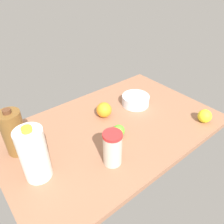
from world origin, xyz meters
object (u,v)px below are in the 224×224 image
at_px(tumbler_cup, 112,148).
at_px(lemon_beside_bowl, 205,116).
at_px(lime_near_front, 119,131).
at_px(orange_loose, 104,110).
at_px(chocolate_milk_jug, 14,133).
at_px(mixing_bowl, 136,100).
at_px(milk_jug, 34,154).

relative_size(tumbler_cup, lemon_beside_bowl, 2.22).
xyz_separation_m(tumbler_cup, lime_near_front, (-0.14, -0.12, -0.05)).
height_order(tumbler_cup, lemon_beside_bowl, tumbler_cup).
bearing_deg(orange_loose, lemon_beside_bowl, 135.64).
xyz_separation_m(chocolate_milk_jug, lemon_beside_bowl, (-0.90, 0.44, -0.07)).
xyz_separation_m(mixing_bowl, lime_near_front, (0.28, 0.16, 0.00)).
height_order(chocolate_milk_jug, orange_loose, chocolate_milk_jug).
distance_m(tumbler_cup, milk_jug, 0.32).
distance_m(tumbler_cup, chocolate_milk_jug, 0.46).
distance_m(milk_jug, orange_loose, 0.51).
xyz_separation_m(lemon_beside_bowl, orange_loose, (0.41, -0.40, 0.01)).
bearing_deg(chocolate_milk_jug, tumbler_cup, 131.53).
relative_size(chocolate_milk_jug, lemon_beside_bowl, 3.15).
height_order(tumbler_cup, orange_loose, tumbler_cup).
bearing_deg(milk_jug, mixing_bowl, -168.92).
bearing_deg(orange_loose, mixing_bowl, 174.00).
distance_m(milk_jug, lemon_beside_bowl, 0.92).
relative_size(chocolate_milk_jug, orange_loose, 2.67).
height_order(milk_jug, orange_loose, milk_jug).
distance_m(orange_loose, lime_near_front, 0.19).
height_order(orange_loose, lime_near_front, orange_loose).
bearing_deg(tumbler_cup, lime_near_front, -139.34).
distance_m(milk_jug, mixing_bowl, 0.73).
relative_size(chocolate_milk_jug, milk_jug, 0.91).
xyz_separation_m(milk_jug, orange_loose, (-0.48, -0.16, -0.08)).
xyz_separation_m(milk_jug, lime_near_front, (-0.43, 0.02, -0.09)).
distance_m(tumbler_cup, lime_near_front, 0.19).
xyz_separation_m(chocolate_milk_jug, milk_jug, (-0.01, 0.20, 0.01)).
bearing_deg(tumbler_cup, mixing_bowl, -146.16).
xyz_separation_m(chocolate_milk_jug, orange_loose, (-0.49, 0.04, -0.07)).
bearing_deg(chocolate_milk_jug, mixing_bowl, 175.08).
bearing_deg(lime_near_front, mixing_bowl, -150.08).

